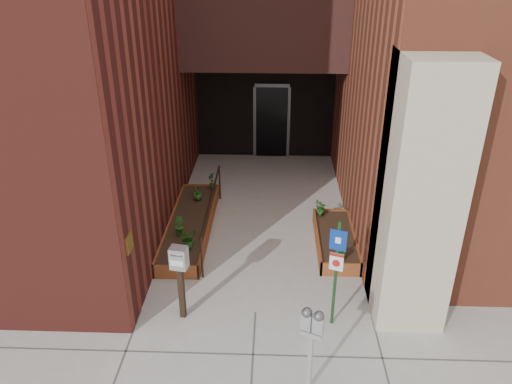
# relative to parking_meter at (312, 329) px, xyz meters

# --- Properties ---
(ground) EXTENTS (80.00, 80.00, 0.00)m
(ground) POSITION_rel_parking_meter_xyz_m (-0.82, 1.62, -1.10)
(ground) COLOR #9E9991
(ground) RESTS_ON ground
(planter_left) EXTENTS (0.90, 3.60, 0.30)m
(planter_left) POSITION_rel_parking_meter_xyz_m (-2.37, 4.32, -0.97)
(planter_left) COLOR brown
(planter_left) RESTS_ON ground
(planter_right) EXTENTS (0.80, 2.20, 0.30)m
(planter_right) POSITION_rel_parking_meter_xyz_m (0.78, 3.82, -0.97)
(planter_right) COLOR brown
(planter_right) RESTS_ON ground
(handrail) EXTENTS (0.04, 3.34, 0.90)m
(handrail) POSITION_rel_parking_meter_xyz_m (-1.87, 4.27, -0.35)
(handrail) COLOR black
(handrail) RESTS_ON ground
(parking_meter) EXTENTS (0.33, 0.23, 1.42)m
(parking_meter) POSITION_rel_parking_meter_xyz_m (0.00, 0.00, 0.00)
(parking_meter) COLOR #B4B4B6
(parking_meter) RESTS_ON ground
(sign_post) EXTENTS (0.26, 0.11, 1.96)m
(sign_post) POSITION_rel_parking_meter_xyz_m (0.47, 1.39, 0.11)
(sign_post) COLOR #14391A
(sign_post) RESTS_ON ground
(payment_dropbox) EXTENTS (0.31, 0.25, 1.39)m
(payment_dropbox) POSITION_rel_parking_meter_xyz_m (-2.05, 1.48, -0.10)
(payment_dropbox) COLOR black
(payment_dropbox) RESTS_ON ground
(shrub_left_a) EXTENTS (0.51, 0.51, 0.40)m
(shrub_left_a) POSITION_rel_parking_meter_xyz_m (-2.23, 3.21, -0.60)
(shrub_left_a) COLOR #205017
(shrub_left_a) RESTS_ON planter_left
(shrub_left_b) EXTENTS (0.29, 0.29, 0.38)m
(shrub_left_b) POSITION_rel_parking_meter_xyz_m (-2.50, 3.71, -0.61)
(shrub_left_b) COLOR #265A19
(shrub_left_b) RESTS_ON planter_left
(shrub_left_c) EXTENTS (0.25, 0.25, 0.37)m
(shrub_left_c) POSITION_rel_parking_meter_xyz_m (-2.34, 5.30, -0.61)
(shrub_left_c) COLOR #275E1A
(shrub_left_c) RESTS_ON planter_left
(shrub_left_d) EXTENTS (0.28, 0.28, 0.40)m
(shrub_left_d) POSITION_rel_parking_meter_xyz_m (-2.07, 5.92, -0.60)
(shrub_left_d) COLOR #185217
(shrub_left_d) RESTS_ON planter_left
(shrub_right_a) EXTENTS (0.30, 0.30, 0.37)m
(shrub_right_a) POSITION_rel_parking_meter_xyz_m (0.77, 2.92, -0.61)
(shrub_right_a) COLOR #1E5117
(shrub_right_a) RESTS_ON planter_right
(shrub_right_b) EXTENTS (0.24, 0.24, 0.35)m
(shrub_right_b) POSITION_rel_parking_meter_xyz_m (0.53, 4.60, -0.62)
(shrub_right_b) COLOR #2B601B
(shrub_right_b) RESTS_ON planter_right
(shrub_right_c) EXTENTS (0.36, 0.36, 0.30)m
(shrub_right_c) POSITION_rel_parking_meter_xyz_m (0.53, 4.70, -0.65)
(shrub_right_c) COLOR #1B5E1D
(shrub_right_c) RESTS_ON planter_right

